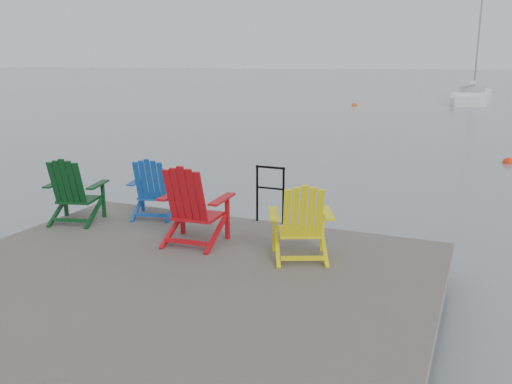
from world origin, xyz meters
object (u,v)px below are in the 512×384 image
at_px(chair_yellow, 301,221).
at_px(buoy_a, 508,163).
at_px(chair_green, 74,190).
at_px(handrail, 270,189).
at_px(buoy_b, 354,106).
at_px(chair_blue, 154,188).
at_px(chair_red, 193,205).
at_px(sailboat_near, 473,97).

height_order(chair_yellow, buoy_a, chair_yellow).
bearing_deg(chair_green, buoy_a, 44.22).
xyz_separation_m(handrail, buoy_b, (-5.39, 29.24, -1.04)).
xyz_separation_m(chair_yellow, buoy_b, (-6.36, 30.62, -1.01)).
xyz_separation_m(chair_blue, chair_yellow, (2.80, -0.91, 0.02)).
bearing_deg(chair_green, buoy_b, 79.30).
xyz_separation_m(chair_blue, chair_red, (1.24, -0.92, 0.07)).
height_order(chair_green, chair_red, chair_red).
height_order(chair_yellow, sailboat_near, sailboat_near).
height_order(chair_blue, chair_red, chair_red).
bearing_deg(buoy_a, chair_yellow, -103.58).
height_order(chair_blue, sailboat_near, sailboat_near).
xyz_separation_m(chair_red, chair_yellow, (1.56, 0.01, -0.06)).
bearing_deg(sailboat_near, chair_green, -95.39).
relative_size(handrail, chair_yellow, 0.89).
distance_m(chair_green, chair_blue, 1.23).
bearing_deg(buoy_b, handrail, -79.56).
height_order(chair_red, buoy_b, chair_red).
bearing_deg(chair_green, sailboat_near, 67.23).
distance_m(sailboat_near, buoy_b, 9.90).
bearing_deg(buoy_b, chair_blue, -83.17).
xyz_separation_m(chair_green, buoy_a, (6.53, 11.20, -1.02)).
xyz_separation_m(chair_red, buoy_b, (-4.80, 30.63, -1.07)).
distance_m(chair_red, sailboat_near, 37.41).
bearing_deg(chair_red, handrail, 63.29).
height_order(chair_red, chair_yellow, chair_red).
xyz_separation_m(chair_blue, buoy_a, (5.55, 10.47, -0.99)).
distance_m(handrail, chair_yellow, 1.69).
relative_size(chair_green, chair_yellow, 1.02).
height_order(handrail, sailboat_near, sailboat_near).
height_order(chair_green, chair_blue, chair_green).
bearing_deg(handrail, chair_green, -156.74).
height_order(handrail, chair_blue, chair_blue).
bearing_deg(buoy_a, chair_red, -110.72).
height_order(buoy_a, buoy_b, buoy_b).
relative_size(chair_blue, chair_red, 0.87).
relative_size(chair_blue, buoy_a, 2.88).
bearing_deg(chair_red, chair_blue, 139.75).
distance_m(handrail, chair_red, 1.51).
bearing_deg(buoy_b, chair_red, -81.10).
distance_m(chair_yellow, buoy_a, 11.75).
distance_m(handrail, chair_green, 3.06).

